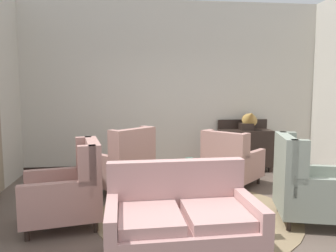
# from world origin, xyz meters

# --- Properties ---
(ground) EXTENTS (8.40, 8.40, 0.00)m
(ground) POSITION_xyz_m (0.00, 0.00, 0.00)
(ground) COLOR brown
(wall_back) EXTENTS (6.16, 0.08, 3.38)m
(wall_back) POSITION_xyz_m (0.00, 2.77, 1.69)
(wall_back) COLOR beige
(wall_back) RESTS_ON ground
(baseboard_back) EXTENTS (6.00, 0.03, 0.12)m
(baseboard_back) POSITION_xyz_m (0.00, 2.72, 0.06)
(baseboard_back) COLOR black
(baseboard_back) RESTS_ON ground
(area_rug) EXTENTS (2.66, 2.66, 0.01)m
(area_rug) POSITION_xyz_m (0.00, 0.30, 0.01)
(area_rug) COLOR #847051
(area_rug) RESTS_ON ground
(coffee_table) EXTENTS (0.83, 0.83, 0.45)m
(coffee_table) POSITION_xyz_m (-0.13, 0.32, 0.36)
(coffee_table) COLOR black
(coffee_table) RESTS_ON ground
(porcelain_vase) EXTENTS (0.16, 0.16, 0.32)m
(porcelain_vase) POSITION_xyz_m (-0.11, 0.29, 0.59)
(porcelain_vase) COLOR #4C7A66
(porcelain_vase) RESTS_ON coffee_table
(settee) EXTENTS (1.46, 0.90, 0.92)m
(settee) POSITION_xyz_m (-0.38, -0.79, 0.39)
(settee) COLOR tan
(settee) RESTS_ON ground
(armchair_beside_settee) EXTENTS (1.03, 0.93, 1.03)m
(armchair_beside_settee) POSITION_xyz_m (-1.62, 0.16, 0.43)
(armchair_beside_settee) COLOR tan
(armchair_beside_settee) RESTS_ON ground
(armchair_foreground_right) EXTENTS (1.15, 1.15, 0.96)m
(armchair_foreground_right) POSITION_xyz_m (0.83, 1.50, 0.41)
(armchair_foreground_right) COLOR tan
(armchair_foreground_right) RESTS_ON ground
(armchair_near_window) EXTENTS (1.14, 1.14, 1.06)m
(armchair_near_window) POSITION_xyz_m (-0.99, 1.30, 0.45)
(armchair_near_window) COLOR tan
(armchair_near_window) RESTS_ON ground
(armchair_far_left) EXTENTS (1.05, 0.96, 1.09)m
(armchair_far_left) POSITION_xyz_m (1.30, -0.10, 0.45)
(armchair_far_left) COLOR gray
(armchair_far_left) RESTS_ON ground
(sideboard) EXTENTS (1.04, 0.43, 1.03)m
(sideboard) POSITION_xyz_m (1.43, 2.48, 0.48)
(sideboard) COLOR black
(sideboard) RESTS_ON ground
(gramophone) EXTENTS (0.37, 0.45, 0.48)m
(gramophone) POSITION_xyz_m (1.48, 2.39, 1.06)
(gramophone) COLOR black
(gramophone) RESTS_ON sideboard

